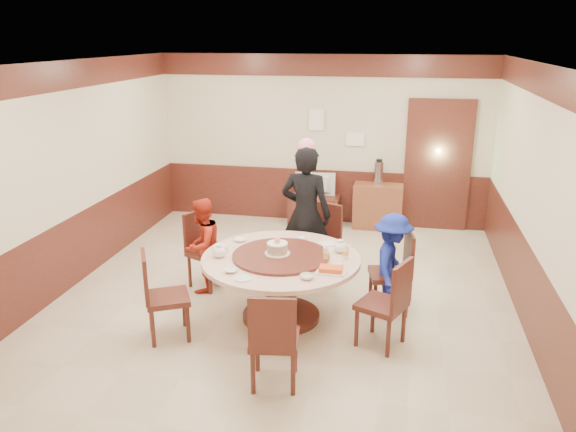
% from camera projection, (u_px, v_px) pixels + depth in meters
% --- Properties ---
extents(room, '(6.00, 6.04, 2.84)m').
position_uv_depth(room, '(288.00, 211.00, 6.72)').
color(room, beige).
rests_on(room, ground).
extents(banquet_table, '(1.76, 1.76, 0.78)m').
position_uv_depth(banquet_table, '(281.00, 275.00, 6.27)').
color(banquet_table, '#4C1E17').
rests_on(banquet_table, ground).
extents(chair_0, '(0.53, 0.52, 0.97)m').
position_uv_depth(chair_0, '(391.00, 286.00, 6.53)').
color(chair_0, '#4C1E17').
rests_on(chair_0, ground).
extents(chair_1, '(0.58, 0.58, 0.97)m').
position_uv_depth(chair_1, '(320.00, 254.00, 7.47)').
color(chair_1, '#4C1E17').
rests_on(chair_1, ground).
extents(chair_2, '(0.59, 0.59, 0.97)m').
position_uv_depth(chair_2, '(208.00, 263.00, 7.19)').
color(chair_2, '#4C1E17').
rests_on(chair_2, ground).
extents(chair_3, '(0.60, 0.59, 0.97)m').
position_uv_depth(chair_3, '(166.00, 311.00, 5.95)').
color(chair_3, '#4C1E17').
rests_on(chair_3, ground).
extents(chair_4, '(0.50, 0.51, 0.97)m').
position_uv_depth(chair_4, '(274.00, 355.00, 5.13)').
color(chair_4, '#4C1E17').
rests_on(chair_4, ground).
extents(chair_5, '(0.59, 0.58, 0.97)m').
position_uv_depth(chair_5, '(383.00, 318.00, 5.79)').
color(chair_5, '#4C1E17').
rests_on(chair_5, ground).
extents(person_standing, '(0.71, 0.51, 1.80)m').
position_uv_depth(person_standing, '(306.00, 214.00, 7.19)').
color(person_standing, black).
rests_on(person_standing, ground).
extents(person_red, '(0.59, 0.68, 1.20)m').
position_uv_depth(person_red, '(202.00, 245.00, 6.97)').
color(person_red, '#B22917').
rests_on(person_red, ground).
extents(person_blue, '(0.51, 0.81, 1.19)m').
position_uv_depth(person_blue, '(392.00, 264.00, 6.41)').
color(person_blue, navy).
rests_on(person_blue, ground).
extents(birthday_cake, '(0.28, 0.28, 0.19)m').
position_uv_depth(birthday_cake, '(277.00, 248.00, 6.20)').
color(birthday_cake, white).
rests_on(birthday_cake, banquet_table).
extents(teapot_left, '(0.17, 0.15, 0.13)m').
position_uv_depth(teapot_left, '(219.00, 252.00, 6.19)').
color(teapot_left, white).
rests_on(teapot_left, banquet_table).
extents(teapot_right, '(0.17, 0.15, 0.13)m').
position_uv_depth(teapot_right, '(340.00, 247.00, 6.32)').
color(teapot_right, white).
rests_on(teapot_right, banquet_table).
extents(bowl_0, '(0.14, 0.14, 0.03)m').
position_uv_depth(bowl_0, '(240.00, 240.00, 6.67)').
color(bowl_0, white).
rests_on(bowl_0, banquet_table).
extents(bowl_1, '(0.14, 0.14, 0.04)m').
position_uv_depth(bowl_1, '(307.00, 277.00, 5.64)').
color(bowl_1, white).
rests_on(bowl_1, banquet_table).
extents(bowl_2, '(0.14, 0.14, 0.03)m').
position_uv_depth(bowl_2, '(231.00, 271.00, 5.81)').
color(bowl_2, white).
rests_on(bowl_2, banquet_table).
extents(bowl_3, '(0.14, 0.14, 0.04)m').
position_uv_depth(bowl_3, '(336.00, 264.00, 5.95)').
color(bowl_3, white).
rests_on(bowl_3, banquet_table).
extents(bowl_4, '(0.16, 0.16, 0.04)m').
position_uv_depth(bowl_4, '(220.00, 247.00, 6.44)').
color(bowl_4, white).
rests_on(bowl_4, banquet_table).
extents(bowl_5, '(0.12, 0.12, 0.04)m').
position_uv_depth(bowl_5, '(301.00, 238.00, 6.72)').
color(bowl_5, white).
rests_on(bowl_5, banquet_table).
extents(saucer_near, '(0.18, 0.18, 0.01)m').
position_uv_depth(saucer_near, '(243.00, 278.00, 5.65)').
color(saucer_near, white).
rests_on(saucer_near, banquet_table).
extents(saucer_far, '(0.18, 0.18, 0.01)m').
position_uv_depth(saucer_far, '(327.00, 244.00, 6.59)').
color(saucer_far, white).
rests_on(saucer_far, banquet_table).
extents(shrimp_platter, '(0.30, 0.20, 0.06)m').
position_uv_depth(shrimp_platter, '(331.00, 270.00, 5.79)').
color(shrimp_platter, white).
rests_on(shrimp_platter, banquet_table).
extents(bottle_0, '(0.06, 0.06, 0.16)m').
position_uv_depth(bottle_0, '(326.00, 254.00, 6.07)').
color(bottle_0, white).
rests_on(bottle_0, banquet_table).
extents(bottle_1, '(0.06, 0.06, 0.16)m').
position_uv_depth(bottle_1, '(346.00, 252.00, 6.12)').
color(bottle_1, white).
rests_on(bottle_1, banquet_table).
extents(tv_stand, '(0.85, 0.45, 0.50)m').
position_uv_depth(tv_stand, '(314.00, 210.00, 9.54)').
color(tv_stand, '#4C1E17').
rests_on(tv_stand, ground).
extents(television, '(0.68, 0.13, 0.39)m').
position_uv_depth(television, '(315.00, 185.00, 9.40)').
color(television, gray).
rests_on(television, tv_stand).
extents(side_cabinet, '(0.80, 0.40, 0.75)m').
position_uv_depth(side_cabinet, '(378.00, 206.00, 9.33)').
color(side_cabinet, brown).
rests_on(side_cabinet, ground).
extents(thermos, '(0.15, 0.15, 0.38)m').
position_uv_depth(thermos, '(379.00, 173.00, 9.16)').
color(thermos, silver).
rests_on(thermos, side_cabinet).
extents(notice_left, '(0.25, 0.00, 0.35)m').
position_uv_depth(notice_left, '(316.00, 120.00, 9.27)').
color(notice_left, white).
rests_on(notice_left, room).
extents(notice_right, '(0.30, 0.00, 0.22)m').
position_uv_depth(notice_right, '(355.00, 139.00, 9.24)').
color(notice_right, white).
rests_on(notice_right, room).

